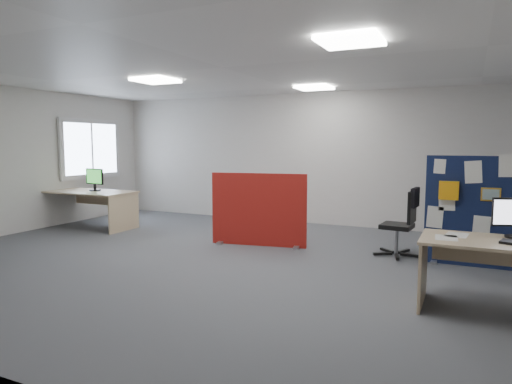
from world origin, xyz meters
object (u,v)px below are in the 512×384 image
at_px(navy_divider, 496,213).
at_px(second_desk, 91,199).
at_px(office_chair, 404,218).
at_px(monitor_second, 95,179).
at_px(red_divider, 258,210).

relative_size(navy_divider, second_desk, 1.03).
height_order(navy_divider, office_chair, navy_divider).
height_order(navy_divider, second_desk, navy_divider).
relative_size(navy_divider, monitor_second, 3.74).
xyz_separation_m(second_desk, office_chair, (5.96, 0.15, 0.02)).
bearing_deg(second_desk, monitor_second, 41.57).
distance_m(red_divider, office_chair, 2.27).
bearing_deg(office_chair, red_divider, -168.40).
distance_m(second_desk, office_chair, 5.96).
relative_size(red_divider, office_chair, 1.55).
height_order(second_desk, office_chair, office_chair).
height_order(red_divider, monitor_second, red_divider).
bearing_deg(navy_divider, second_desk, -179.90).
bearing_deg(red_divider, monitor_second, 168.31).
relative_size(navy_divider, office_chair, 1.80).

